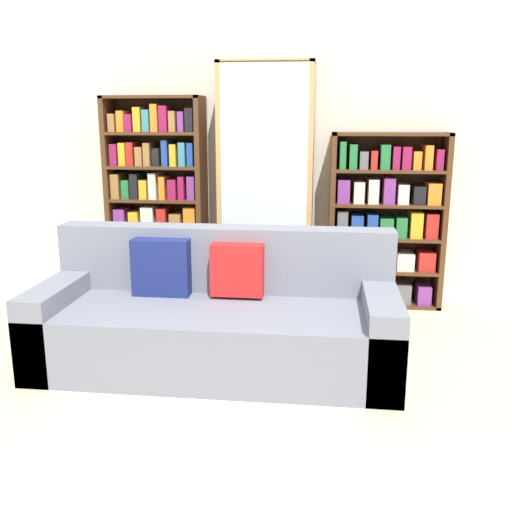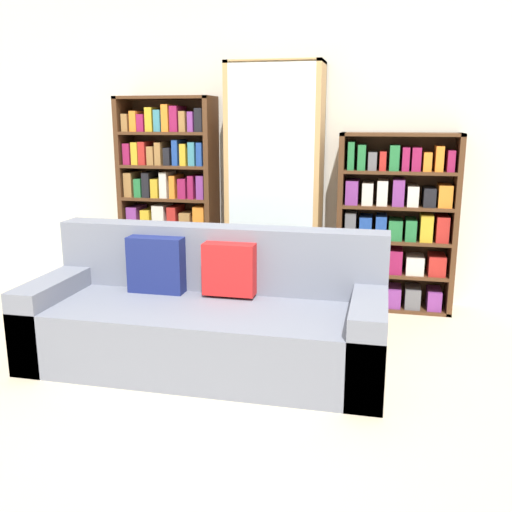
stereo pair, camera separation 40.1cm
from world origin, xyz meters
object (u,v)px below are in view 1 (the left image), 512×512
(bookshelf_right, at_px, (385,223))
(display_cabinet, at_px, (266,186))
(couch, at_px, (217,320))
(bookshelf_left, at_px, (157,201))
(wine_bottle, at_px, (300,296))

(bookshelf_right, bearing_deg, display_cabinet, -179.05)
(couch, bearing_deg, bookshelf_left, 119.29)
(bookshelf_right, relative_size, wine_bottle, 3.69)
(couch, bearing_deg, wine_bottle, 63.94)
(display_cabinet, bearing_deg, bookshelf_right, 0.95)
(display_cabinet, relative_size, wine_bottle, 5.12)
(couch, relative_size, bookshelf_left, 1.30)
(wine_bottle, bearing_deg, bookshelf_left, 162.79)
(display_cabinet, height_order, bookshelf_right, display_cabinet)
(wine_bottle, bearing_deg, display_cabinet, 129.86)
(wine_bottle, bearing_deg, bookshelf_right, 29.87)
(display_cabinet, xyz_separation_m, bookshelf_right, (0.96, 0.02, -0.28))
(bookshelf_left, xyz_separation_m, wine_bottle, (1.21, -0.38, -0.66))
(bookshelf_left, distance_m, display_cabinet, 0.92)
(couch, height_order, display_cabinet, display_cabinet)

